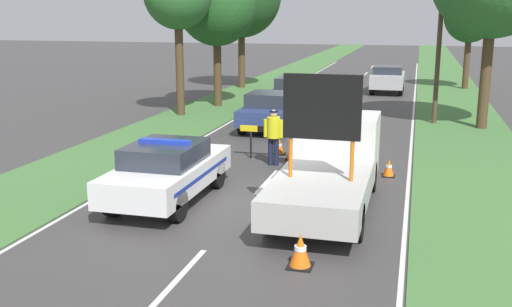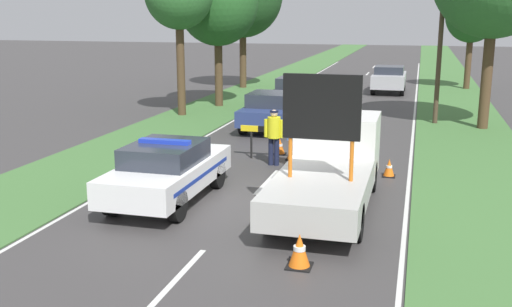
{
  "view_description": "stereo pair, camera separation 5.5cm",
  "coord_description": "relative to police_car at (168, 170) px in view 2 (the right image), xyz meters",
  "views": [
    {
      "loc": [
        3.93,
        -13.9,
        4.63
      ],
      "look_at": [
        0.01,
        0.68,
        1.1
      ],
      "focal_mm": 42.0,
      "sensor_mm": 36.0,
      "label": 1
    },
    {
      "loc": [
        3.98,
        -13.89,
        4.63
      ],
      "look_at": [
        0.01,
        0.68,
        1.1
      ],
      "focal_mm": 42.0,
      "sensor_mm": 36.0,
      "label": 2
    }
  ],
  "objects": [
    {
      "name": "ground_plane",
      "position": [
        1.99,
        0.45,
        -0.8
      ],
      "size": [
        160.0,
        160.0,
        0.0
      ],
      "primitive_type": "plane",
      "color": "#3D3A3A"
    },
    {
      "name": "lane_markings",
      "position": [
        1.99,
        13.59,
        -0.79
      ],
      "size": [
        7.84,
        64.78,
        0.01
      ],
      "color": "silver",
      "rests_on": "ground"
    },
    {
      "name": "grass_verge_left",
      "position": [
        -3.87,
        20.45,
        -0.78
      ],
      "size": [
        3.76,
        120.0,
        0.03
      ],
      "color": "#427038",
      "rests_on": "ground"
    },
    {
      "name": "grass_verge_right",
      "position": [
        7.84,
        20.45,
        -0.78
      ],
      "size": [
        3.76,
        120.0,
        0.03
      ],
      "color": "#427038",
      "rests_on": "ground"
    },
    {
      "name": "police_car",
      "position": [
        0.0,
        0.0,
        0.0
      ],
      "size": [
        1.89,
        4.63,
        1.61
      ],
      "rotation": [
        0.0,
        0.0,
        -0.07
      ],
      "color": "white",
      "rests_on": "ground"
    },
    {
      "name": "work_truck",
      "position": [
        3.97,
        0.82,
        0.21
      ],
      "size": [
        2.09,
        5.87,
        3.37
      ],
      "rotation": [
        0.0,
        0.0,
        3.17
      ],
      "color": "white",
      "rests_on": "ground"
    },
    {
      "name": "road_barrier",
      "position": [
        2.18,
        4.99,
        0.11
      ],
      "size": [
        3.5,
        0.08,
        1.08
      ],
      "rotation": [
        0.0,
        0.0,
        -0.11
      ],
      "color": "black",
      "rests_on": "ground"
    },
    {
      "name": "police_officer",
      "position": [
        1.72,
        4.27,
        0.25
      ],
      "size": [
        0.63,
        0.4,
        1.76
      ],
      "rotation": [
        0.0,
        0.0,
        2.7
      ],
      "color": "#191E38",
      "rests_on": "ground"
    },
    {
      "name": "pedestrian_civilian",
      "position": [
        2.47,
        4.06,
        0.21
      ],
      "size": [
        0.62,
        0.39,
        1.72
      ],
      "rotation": [
        0.0,
        0.0,
        0.17
      ],
      "color": "#191E38",
      "rests_on": "ground"
    },
    {
      "name": "traffic_cone_near_police",
      "position": [
        2.13,
        5.14,
        -0.53
      ],
      "size": [
        0.4,
        0.4,
        0.55
      ],
      "color": "black",
      "rests_on": "ground"
    },
    {
      "name": "traffic_cone_centre_front",
      "position": [
        5.28,
        3.84,
        -0.54
      ],
      "size": [
        0.37,
        0.37,
        0.52
      ],
      "color": "black",
      "rests_on": "ground"
    },
    {
      "name": "traffic_cone_near_truck",
      "position": [
        -1.13,
        5.67,
        -0.55
      ],
      "size": [
        0.36,
        0.36,
        0.51
      ],
      "color": "black",
      "rests_on": "ground"
    },
    {
      "name": "traffic_cone_behind_barrier",
      "position": [
        1.56,
        5.77,
        -0.52
      ],
      "size": [
        0.4,
        0.4,
        0.56
      ],
      "color": "black",
      "rests_on": "ground"
    },
    {
      "name": "traffic_cone_lane_edge",
      "position": [
        4.0,
        -3.15,
        -0.47
      ],
      "size": [
        0.47,
        0.47,
        0.65
      ],
      "color": "black",
      "rests_on": "ground"
    },
    {
      "name": "queued_car_hatch_blue",
      "position": [
        0.21,
        10.0,
        0.01
      ],
      "size": [
        1.87,
        4.1,
        1.54
      ],
      "rotation": [
        0.0,
        0.0,
        3.14
      ],
      "color": "navy",
      "rests_on": "ground"
    },
    {
      "name": "queued_car_sedan_black",
      "position": [
        0.03,
        16.15,
        0.01
      ],
      "size": [
        1.94,
        4.64,
        1.55
      ],
      "rotation": [
        0.0,
        0.0,
        3.14
      ],
      "color": "black",
      "rests_on": "ground"
    },
    {
      "name": "queued_car_sedan_silver",
      "position": [
        4.22,
        23.3,
        0.05
      ],
      "size": [
        1.89,
        3.95,
        1.6
      ],
      "rotation": [
        0.0,
        0.0,
        3.14
      ],
      "color": "#B2B2B7",
      "rests_on": "ground"
    },
    {
      "name": "roadside_tree_near_left",
      "position": [
        -3.88,
        15.48,
        4.32
      ],
      "size": [
        4.0,
        4.0,
        7.25
      ],
      "color": "#4C3823",
      "rests_on": "ground"
    },
    {
      "name": "roadside_tree_far_left",
      "position": [
        8.86,
        26.41,
        3.7
      ],
      "size": [
        3.16,
        3.16,
        6.2
      ],
      "color": "#4C3823",
      "rests_on": "ground"
    },
    {
      "name": "utility_pole",
      "position": [
        6.73,
        13.18,
        2.45
      ],
      "size": [
        1.2,
        0.2,
        6.26
      ],
      "color": "#473828",
      "rests_on": "ground"
    }
  ]
}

